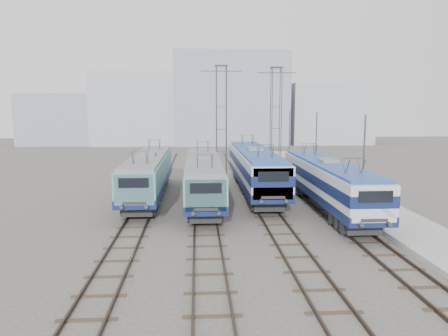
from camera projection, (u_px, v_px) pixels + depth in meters
ground at (241, 226)px, 27.80m from camera, size 160.00×160.00×0.00m
platform at (353, 196)px, 36.32m from camera, size 4.00×70.00×0.30m
locomotive_far_left at (149, 172)px, 35.89m from camera, size 2.77×17.47×3.29m
locomotive_center_left at (204, 176)px, 34.20m from camera, size 2.73×17.22×3.24m
locomotive_center_right at (255, 167)px, 37.82m from camera, size 2.96×18.75×3.52m
locomotive_far_right at (328, 180)px, 31.79m from camera, size 2.75×17.40×3.27m
catenary_tower_west at (221, 115)px, 48.61m from camera, size 4.50×1.20×12.00m
catenary_tower_east at (276, 114)px, 50.99m from camera, size 4.50×1.20×12.00m
mast_front at (363, 166)px, 29.82m from camera, size 0.12×0.12×7.00m
mast_mid at (316, 149)px, 41.68m from camera, size 0.12×0.12×7.00m
mast_rear at (289, 140)px, 53.53m from camera, size 0.12×0.12×7.00m
safety_cone at (376, 212)px, 29.28m from camera, size 0.33×0.33×0.50m
building_west at (140, 109)px, 87.22m from camera, size 18.00×12.00×14.00m
building_center at (230, 99)px, 88.05m from camera, size 22.00×14.00×18.00m
building_east at (327, 114)px, 89.71m from camera, size 16.00×12.00×12.00m
building_far_west at (59, 119)px, 86.52m from camera, size 14.00×10.00×10.00m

